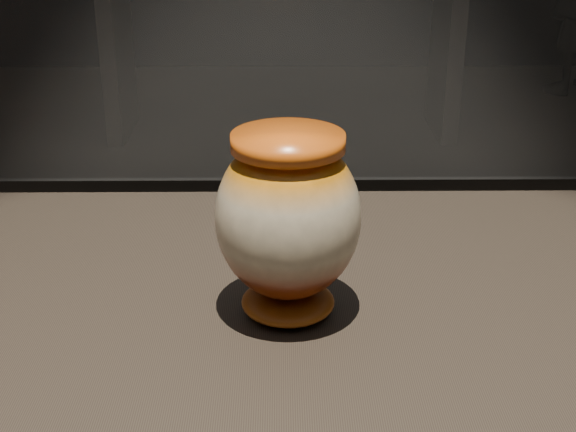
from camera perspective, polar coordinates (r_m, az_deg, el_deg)
main_vase at (r=0.78m, az=-0.00°, el=-0.23°), size 0.15×0.15×0.19m
back_shelf at (r=4.19m, az=-0.43°, el=14.34°), size 2.00×0.60×0.90m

